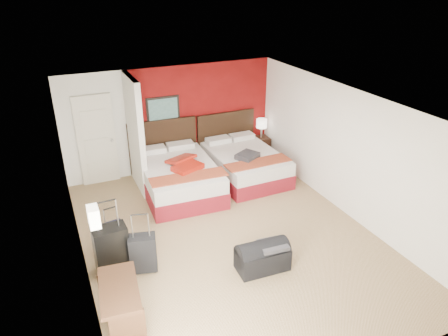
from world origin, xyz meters
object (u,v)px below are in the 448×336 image
nightstand (261,147)px  suitcase_navy (114,238)px  suitcase_black (112,250)px  duffel_bag (262,258)px  desk (122,311)px  bed_left (179,178)px  suitcase_charcoal (143,254)px  red_suitcase_open (184,163)px  bed_right (245,165)px  table_lamp (261,128)px

nightstand → suitcase_navy: bearing=-146.3°
suitcase_black → suitcase_navy: (0.12, 0.56, -0.15)m
duffel_bag → desk: desk is taller
suitcase_black → desk: desk is taller
suitcase_black → desk: (-0.12, -1.39, 0.01)m
bed_left → suitcase_charcoal: 2.68m
red_suitcase_open → suitcase_charcoal: size_ratio=1.33×
bed_left → bed_right: bearing=5.8°
bed_right → red_suitcase_open: size_ratio=2.50×
suitcase_black → duffel_bag: bearing=-25.6°
duffel_bag → bed_right: bearing=71.4°
duffel_bag → suitcase_navy: bearing=147.7°
bed_right → desk: (-3.59, -3.56, 0.09)m
table_lamp → desk: table_lamp is taller
bed_left → table_lamp: size_ratio=4.51×
bed_left → suitcase_black: bearing=-127.7°
nightstand → duffel_bag: size_ratio=0.66×
red_suitcase_open → suitcase_charcoal: (-1.47, -2.20, -0.40)m
table_lamp → bed_right: bearing=-135.8°
red_suitcase_open → desk: bearing=-143.1°
duffel_bag → suitcase_black: bearing=160.3°
nightstand → table_lamp: (0.00, 0.00, 0.52)m
red_suitcase_open → table_lamp: table_lamp is taller
nightstand → duffel_bag: bearing=-114.8°
table_lamp → duffel_bag: 4.55m
bed_right → duffel_bag: bearing=-112.8°
nightstand → duffel_bag: (-2.13, -3.98, -0.06)m
table_lamp → desk: size_ratio=0.51×
red_suitcase_open → desk: size_ratio=0.86×
suitcase_charcoal → duffel_bag: bearing=-8.4°
suitcase_charcoal → bed_right: bearing=52.5°
suitcase_navy → nightstand: bearing=20.5°
suitcase_charcoal → desk: (-0.57, -1.19, 0.09)m
red_suitcase_open → bed_left: bearing=113.0°
suitcase_black → suitcase_charcoal: 0.50m
suitcase_charcoal → duffel_bag: 1.92m
bed_right → desk: size_ratio=2.16×
table_lamp → suitcase_charcoal: size_ratio=0.78×
red_suitcase_open → table_lamp: bearing=1.2°
red_suitcase_open → suitcase_charcoal: red_suitcase_open is taller
suitcase_charcoal → desk: desk is taller
suitcase_black → red_suitcase_open: bearing=43.3°
suitcase_black → duffel_bag: (2.22, -0.94, -0.18)m
red_suitcase_open → suitcase_navy: 2.36m
suitcase_black → suitcase_navy: 0.59m
nightstand → suitcase_charcoal: bearing=-136.9°
bed_right → red_suitcase_open: bearing=-174.7°
bed_right → nightstand: (0.89, 0.87, -0.04)m
suitcase_black → suitcase_charcoal: bearing=-26.3°
red_suitcase_open → suitcase_navy: red_suitcase_open is taller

